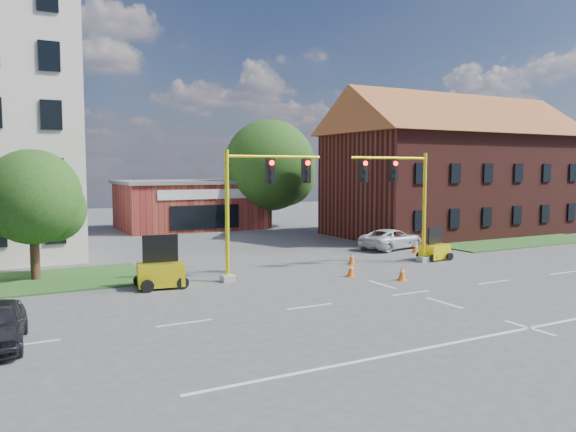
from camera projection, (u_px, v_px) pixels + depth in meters
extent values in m
plane|color=#444446|center=(411.00, 293.00, 24.02)|extent=(120.00, 120.00, 0.00)
cube|color=#274E1D|center=(523.00, 242.00, 40.34)|extent=(14.00, 4.00, 0.08)
cube|color=maroon|center=(190.00, 206.00, 50.25)|extent=(12.00, 8.00, 4.00)
cube|color=slate|center=(190.00, 182.00, 50.07)|extent=(12.40, 8.40, 0.30)
cube|color=silver|center=(205.00, 194.00, 46.59)|extent=(8.00, 0.10, 0.80)
cube|color=black|center=(205.00, 217.00, 46.75)|extent=(6.00, 0.10, 2.00)
cube|color=#481A15|center=(454.00, 185.00, 46.17)|extent=(20.00, 10.00, 8.00)
cylinder|color=#372114|center=(270.00, 206.00, 50.65)|extent=(0.44, 0.44, 4.00)
sphere|color=#1D4013|center=(270.00, 165.00, 50.34)|extent=(8.19, 8.19, 8.19)
sphere|color=#1D4013|center=(284.00, 175.00, 51.45)|extent=(5.73, 5.73, 5.73)
cylinder|color=#372114|center=(35.00, 251.00, 26.60)|extent=(0.44, 0.44, 2.83)
sphere|color=#1D4013|center=(33.00, 197.00, 26.38)|extent=(4.49, 4.49, 4.49)
sphere|color=#1D4013|center=(53.00, 209.00, 27.12)|extent=(3.14, 3.14, 3.14)
cube|color=gray|center=(228.00, 278.00, 26.48)|extent=(0.60, 0.60, 0.30)
cylinder|color=yellow|center=(227.00, 216.00, 26.23)|extent=(0.20, 0.20, 6.20)
cylinder|color=yellow|center=(275.00, 157.00, 27.17)|extent=(5.00, 0.14, 0.14)
cube|color=black|center=(270.00, 171.00, 27.11)|extent=(0.40, 0.32, 1.20)
cube|color=black|center=(306.00, 171.00, 28.04)|extent=(0.40, 0.32, 1.20)
sphere|color=#FF0C07|center=(272.00, 163.00, 26.92)|extent=(0.24, 0.24, 0.24)
cube|color=gray|center=(423.00, 259.00, 32.09)|extent=(0.60, 0.60, 0.30)
cylinder|color=yellow|center=(424.00, 208.00, 31.84)|extent=(0.20, 0.20, 6.20)
cylinder|color=yellow|center=(390.00, 158.00, 30.44)|extent=(5.00, 0.14, 0.14)
cube|color=black|center=(393.00, 171.00, 30.61)|extent=(0.40, 0.32, 1.20)
cube|color=black|center=(363.00, 171.00, 29.68)|extent=(0.40, 0.32, 1.20)
sphere|color=#FF0C07|center=(396.00, 163.00, 30.42)|extent=(0.24, 0.24, 0.24)
cube|color=yellow|center=(161.00, 274.00, 25.03)|extent=(2.19, 1.64, 1.00)
cube|color=black|center=(160.00, 248.00, 24.93)|extent=(1.56, 0.38, 1.22)
cube|color=yellow|center=(435.00, 251.00, 32.75)|extent=(1.81, 1.38, 0.81)
cube|color=black|center=(435.00, 235.00, 32.67)|extent=(1.26, 0.35, 1.00)
cube|color=orange|center=(351.00, 276.00, 27.69)|extent=(0.38, 0.38, 0.04)
cone|color=orange|center=(351.00, 270.00, 27.66)|extent=(0.40, 0.40, 0.70)
cylinder|color=silver|center=(351.00, 268.00, 27.66)|extent=(0.27, 0.27, 0.09)
cube|color=orange|center=(352.00, 264.00, 31.29)|extent=(0.38, 0.38, 0.04)
cone|color=orange|center=(352.00, 258.00, 31.26)|extent=(0.40, 0.40, 0.70)
cylinder|color=silver|center=(352.00, 257.00, 31.26)|extent=(0.27, 0.27, 0.09)
cube|color=orange|center=(402.00, 280.00, 26.78)|extent=(0.38, 0.38, 0.04)
cone|color=orange|center=(402.00, 273.00, 26.75)|extent=(0.40, 0.40, 0.70)
cylinder|color=silver|center=(402.00, 272.00, 26.75)|extent=(0.27, 0.27, 0.09)
cube|color=orange|center=(415.00, 252.00, 35.67)|extent=(0.38, 0.38, 0.04)
cone|color=orange|center=(415.00, 247.00, 35.65)|extent=(0.40, 0.40, 0.70)
cylinder|color=silver|center=(415.00, 246.00, 35.64)|extent=(0.27, 0.27, 0.09)
imported|color=silver|center=(391.00, 239.00, 37.24)|extent=(5.19, 3.33, 1.33)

